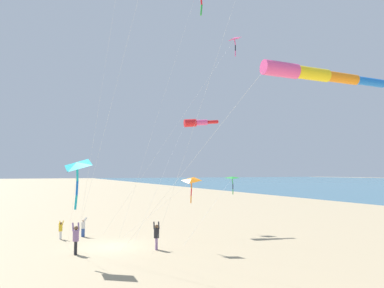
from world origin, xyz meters
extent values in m
plane|color=tan|center=(0.00, 0.00, 0.00)|extent=(600.00, 600.00, 0.00)
cube|color=#232328|center=(-2.70, -1.55, 0.42)|extent=(0.17, 0.33, 0.84)
cylinder|color=#8E6B9E|center=(-2.70, -1.55, 1.18)|extent=(0.38, 0.38, 0.69)
sphere|color=brown|center=(-2.70, -1.55, 1.66)|extent=(0.26, 0.26, 0.26)
cylinder|color=#8E6B9E|center=(-2.88, -1.38, 1.71)|extent=(0.10, 0.42, 0.52)
cylinder|color=#8E6B9E|center=(-2.53, -1.38, 1.71)|extent=(0.10, 0.42, 0.52)
cube|color=#8E6B9E|center=(2.43, -2.26, 0.39)|extent=(0.22, 0.33, 0.78)
cylinder|color=#232328|center=(2.43, -2.26, 1.10)|extent=(0.43, 0.43, 0.64)
sphere|color=brown|center=(2.43, -2.26, 1.55)|extent=(0.24, 0.24, 0.24)
cylinder|color=#232328|center=(2.31, -2.06, 1.59)|extent=(0.19, 0.41, 0.49)
cylinder|color=#232328|center=(2.63, -2.14, 1.59)|extent=(0.19, 0.41, 0.49)
cube|color=#335199|center=(-1.42, 4.83, 0.33)|extent=(0.27, 0.16, 0.65)
cylinder|color=silver|center=(-1.42, 4.83, 0.92)|extent=(0.33, 0.33, 0.54)
sphere|color=beige|center=(-1.42, 4.83, 1.29)|extent=(0.20, 0.20, 0.20)
cylinder|color=silver|center=(-1.30, 4.98, 1.33)|extent=(0.34, 0.12, 0.41)
cylinder|color=silver|center=(-1.27, 4.71, 1.33)|extent=(0.34, 0.12, 0.41)
cube|color=silver|center=(-3.17, 4.41, 0.31)|extent=(0.17, 0.26, 0.62)
cylinder|color=gold|center=(-3.17, 4.41, 0.88)|extent=(0.34, 0.34, 0.51)
sphere|color=brown|center=(-3.17, 4.41, 1.23)|extent=(0.19, 0.19, 0.19)
cylinder|color=gold|center=(-3.02, 4.31, 1.27)|extent=(0.14, 0.32, 0.39)
cylinder|color=gold|center=(-3.27, 4.26, 1.27)|extent=(0.14, 0.32, 0.39)
pyramid|color=orange|center=(4.65, -3.02, 4.68)|extent=(1.29, 1.27, 0.44)
cylinder|color=black|center=(4.67, -3.00, 4.62)|extent=(0.64, 0.67, 0.46)
cylinder|color=orange|center=(4.66, -3.02, 4.32)|extent=(0.11, 0.14, 0.51)
cylinder|color=red|center=(4.65, -3.03, 3.82)|extent=(0.12, 0.14, 0.50)
cylinder|color=orange|center=(4.65, -2.99, 3.33)|extent=(0.11, 0.15, 0.51)
cylinder|color=white|center=(2.74, -0.57, 2.29)|extent=(3.88, 4.86, 4.59)
pyramid|color=green|center=(10.97, 2.22, 4.74)|extent=(1.24, 1.09, 0.23)
cylinder|color=black|center=(10.97, 2.23, 4.68)|extent=(0.45, 0.84, 0.17)
cylinder|color=green|center=(11.00, 2.21, 4.40)|extent=(0.15, 0.15, 0.48)
cylinder|color=black|center=(11.02, 2.19, 3.93)|extent=(0.09, 0.10, 0.47)
cylinder|color=green|center=(11.01, 2.17, 3.46)|extent=(0.13, 0.15, 0.48)
cylinder|color=white|center=(7.81, 0.25, 2.32)|extent=(6.34, 3.96, 4.65)
cylinder|color=#EF4C93|center=(3.82, -13.96, 9.44)|extent=(1.65, 0.75, 0.67)
cylinder|color=yellow|center=(5.40, -14.08, 9.39)|extent=(1.64, 0.66, 0.58)
cylinder|color=orange|center=(6.98, -14.20, 9.35)|extent=(1.63, 0.58, 0.50)
cylinder|color=blue|center=(8.56, -14.33, 9.31)|extent=(1.62, 0.49, 0.41)
cylinder|color=white|center=(1.59, -7.82, 4.65)|extent=(2.87, 12.17, 9.30)
cylinder|color=red|center=(8.14, 5.08, 9.81)|extent=(1.27, 0.92, 0.81)
cylinder|color=#EF4C93|center=(9.22, 4.88, 9.90)|extent=(1.22, 0.72, 0.61)
cylinder|color=red|center=(10.30, 4.69, 9.98)|extent=(1.16, 0.52, 0.41)
cylinder|color=white|center=(4.47, 2.50, 4.80)|extent=(6.26, 5.36, 9.59)
pyramid|color=#1EB7C6|center=(-3.01, -3.72, 5.68)|extent=(1.93, 2.15, 0.77)
cylinder|color=black|center=(-2.96, -3.69, 5.58)|extent=(1.25, 0.77, 0.82)
cylinder|color=#1EB7C6|center=(-2.95, -3.68, 5.08)|extent=(0.20, 0.19, 0.83)
cylinder|color=blue|center=(-2.95, -3.70, 4.26)|extent=(0.21, 0.24, 0.83)
cylinder|color=#1EB7C6|center=(-3.01, -3.77, 3.44)|extent=(0.25, 0.25, 0.84)
cylinder|color=white|center=(-2.98, -1.53, 2.76)|extent=(0.04, 4.33, 5.52)
cylinder|color=white|center=(3.64, -7.00, 9.47)|extent=(4.21, 6.05, 18.93)
pyramid|color=#EF4C93|center=(10.96, 1.60, 17.24)|extent=(1.14, 1.36, 0.34)
cylinder|color=black|center=(10.98, 1.60, 17.18)|extent=(0.94, 0.41, 0.30)
cylinder|color=#EF4C93|center=(11.01, 1.59, 16.86)|extent=(0.17, 0.15, 0.53)
cylinder|color=black|center=(11.04, 1.57, 16.34)|extent=(0.12, 0.12, 0.52)
cylinder|color=#EF4C93|center=(11.02, 1.55, 15.82)|extent=(0.14, 0.14, 0.53)
cylinder|color=white|center=(5.62, 3.43, 8.57)|extent=(10.73, 3.67, 17.14)
cylinder|color=white|center=(-1.52, -2.07, 9.55)|extent=(2.39, 0.92, 19.09)
cylinder|color=white|center=(-0.96, -3.04, 9.26)|extent=(3.34, 6.00, 18.52)
cylinder|color=red|center=(6.97, 0.19, 19.39)|extent=(0.25, 0.29, 0.92)
cylinder|color=green|center=(6.95, 0.12, 18.49)|extent=(0.28, 0.22, 0.92)
cylinder|color=white|center=(3.48, -0.08, 10.39)|extent=(6.73, 0.67, 20.77)
camera|label=1|loc=(-5.51, -25.87, 5.19)|focal=33.94mm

